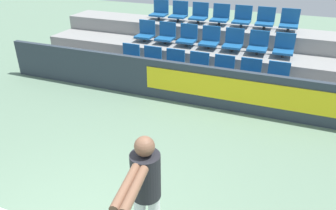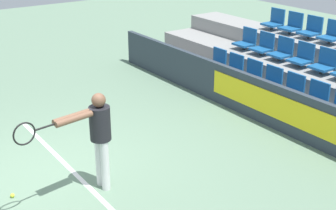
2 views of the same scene
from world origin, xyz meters
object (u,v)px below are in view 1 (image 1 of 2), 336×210
at_px(stadium_chair_13, 284,47).
at_px(stadium_chair_17, 220,16).
at_px(stadium_chair_2, 174,63).
at_px(stadium_chair_12, 258,45).
at_px(stadium_chair_11, 233,42).
at_px(stadium_chair_14, 160,11).
at_px(stadium_chair_10, 210,39).
at_px(stadium_chair_20, 289,22).
at_px(stadium_chair_8, 166,35).
at_px(stadium_chair_0, 129,57).
at_px(tennis_player, 144,189).
at_px(stadium_chair_16, 199,15).
at_px(stadium_chair_1, 151,60).
at_px(stadium_chair_18, 242,18).
at_px(stadium_chair_3, 198,67).
at_px(stadium_chair_6, 278,77).
at_px(stadium_chair_15, 179,13).
at_px(stadium_chair_7, 146,33).
at_px(stadium_chair_5, 250,74).
at_px(stadium_chair_9, 187,37).
at_px(stadium_chair_19, 265,20).
at_px(stadium_chair_4, 223,70).

xyz_separation_m(stadium_chair_13, stadium_chair_17, (-1.79, 0.99, 0.38)).
relative_size(stadium_chair_2, stadium_chair_12, 1.00).
bearing_deg(stadium_chair_11, stadium_chair_14, 157.57).
relative_size(stadium_chair_10, stadium_chair_20, 1.00).
bearing_deg(stadium_chair_8, stadium_chair_17, 39.54).
bearing_deg(stadium_chair_0, tennis_player, -60.53).
height_order(stadium_chair_13, stadium_chair_16, stadium_chair_16).
relative_size(stadium_chair_1, stadium_chair_17, 1.00).
xyz_separation_m(stadium_chair_12, stadium_chair_18, (-0.60, 0.99, 0.38)).
distance_m(stadium_chair_3, stadium_chair_6, 1.79).
relative_size(stadium_chair_18, tennis_player, 0.35).
relative_size(stadium_chair_1, stadium_chair_10, 1.00).
bearing_deg(stadium_chair_8, stadium_chair_13, 0.00).
bearing_deg(stadium_chair_0, stadium_chair_15, 73.15).
height_order(stadium_chair_0, stadium_chair_3, same).
bearing_deg(stadium_chair_12, stadium_chair_10, 180.00).
height_order(stadium_chair_7, stadium_chair_14, stadium_chair_14).
bearing_deg(stadium_chair_6, stadium_chair_15, 146.56).
xyz_separation_m(stadium_chair_14, stadium_chair_18, (2.39, 0.00, 0.00)).
height_order(stadium_chair_2, stadium_chair_12, stadium_chair_12).
relative_size(stadium_chair_5, stadium_chair_8, 1.00).
height_order(stadium_chair_9, stadium_chair_19, stadium_chair_19).
bearing_deg(stadium_chair_19, stadium_chair_8, -157.57).
relative_size(stadium_chair_2, stadium_chair_16, 1.00).
relative_size(stadium_chair_4, stadium_chair_20, 1.00).
height_order(stadium_chair_8, stadium_chair_12, same).
distance_m(stadium_chair_2, stadium_chair_14, 2.43).
bearing_deg(stadium_chair_10, stadium_chair_1, -140.46).
xyz_separation_m(stadium_chair_15, stadium_chair_19, (2.39, 0.00, 0.00)).
xyz_separation_m(stadium_chair_10, stadium_chair_13, (1.79, 0.00, 0.00)).
distance_m(stadium_chair_6, stadium_chair_13, 1.06).
distance_m(stadium_chair_1, stadium_chair_18, 2.77).
relative_size(stadium_chair_7, stadium_chair_11, 1.00).
bearing_deg(stadium_chair_4, stadium_chair_9, 140.46).
bearing_deg(stadium_chair_1, stadium_chair_10, 39.54).
height_order(stadium_chair_12, stadium_chair_20, stadium_chair_20).
bearing_deg(stadium_chair_9, stadium_chair_1, -121.20).
distance_m(stadium_chair_2, stadium_chair_3, 0.60).
xyz_separation_m(stadium_chair_9, stadium_chair_14, (-1.19, 0.99, 0.38)).
height_order(stadium_chair_6, stadium_chair_16, stadium_chair_16).
relative_size(stadium_chair_2, stadium_chair_11, 1.00).
bearing_deg(stadium_chair_18, stadium_chair_16, 180.00).
relative_size(stadium_chair_6, stadium_chair_11, 1.00).
distance_m(stadium_chair_13, stadium_chair_14, 3.73).
relative_size(stadium_chair_6, stadium_chair_19, 1.00).
distance_m(stadium_chair_9, stadium_chair_10, 0.60).
height_order(stadium_chair_1, tennis_player, tennis_player).
height_order(stadium_chair_15, stadium_chair_16, same).
bearing_deg(stadium_chair_16, stadium_chair_0, -121.20).
bearing_deg(stadium_chair_15, stadium_chair_7, -121.20).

